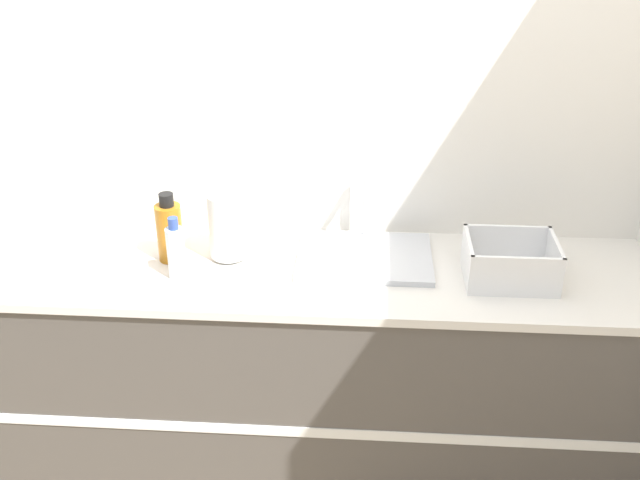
% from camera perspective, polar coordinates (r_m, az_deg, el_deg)
% --- Properties ---
extents(wall_back, '(4.84, 0.06, 2.60)m').
position_cam_1_polar(wall_back, '(2.64, -1.64, 8.84)').
color(wall_back, silver).
rests_on(wall_back, ground_plane).
extents(counter_cabinet, '(2.46, 0.59, 0.90)m').
position_cam_1_polar(counter_cabinet, '(2.77, -2.01, -10.18)').
color(counter_cabinet, '#514C47').
rests_on(counter_cabinet, ground_plane).
extents(sink, '(0.46, 0.35, 0.30)m').
position_cam_1_polar(sink, '(2.57, 3.43, -0.98)').
color(sink, silver).
rests_on(sink, counter_cabinet).
extents(paper_towel_roll, '(0.13, 0.13, 0.24)m').
position_cam_1_polar(paper_towel_roll, '(2.54, -7.08, 1.07)').
color(paper_towel_roll, '#4C4C51').
rests_on(paper_towel_roll, counter_cabinet).
extents(dish_rack, '(0.29, 0.23, 0.14)m').
position_cam_1_polar(dish_rack, '(2.50, 14.26, -1.85)').
color(dish_rack, white).
rests_on(dish_rack, counter_cabinet).
extents(bottle_clear, '(0.06, 0.06, 0.22)m').
position_cam_1_polar(bottle_clear, '(2.46, -10.92, -0.86)').
color(bottle_clear, silver).
rests_on(bottle_clear, counter_cabinet).
extents(bottle_amber, '(0.09, 0.09, 0.24)m').
position_cam_1_polar(bottle_amber, '(2.57, -11.40, 0.69)').
color(bottle_amber, '#B26B19').
rests_on(bottle_amber, counter_cabinet).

